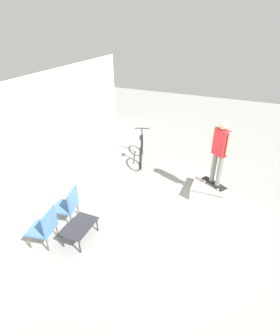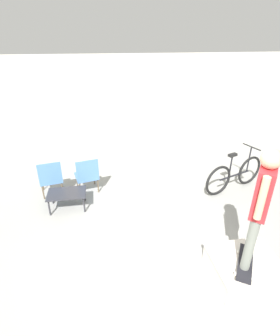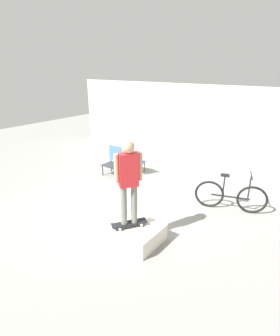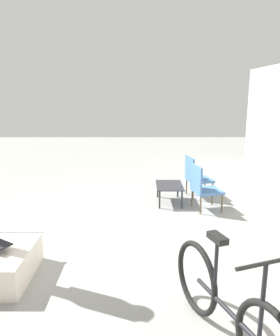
{
  "view_description": "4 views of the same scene",
  "coord_description": "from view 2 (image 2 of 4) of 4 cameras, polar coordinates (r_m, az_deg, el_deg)",
  "views": [
    {
      "loc": [
        -5.05,
        -1.44,
        4.47
      ],
      "look_at": [
        0.34,
        0.82,
        1.06
      ],
      "focal_mm": 28.0,
      "sensor_mm": 36.0,
      "label": 1
    },
    {
      "loc": [
        -0.69,
        -3.52,
        3.49
      ],
      "look_at": [
        0.08,
        1.15,
        1.06
      ],
      "focal_mm": 28.0,
      "sensor_mm": 36.0,
      "label": 2
    },
    {
      "loc": [
        4.42,
        -4.64,
        3.6
      ],
      "look_at": [
        0.24,
        0.74,
        0.95
      ],
      "focal_mm": 28.0,
      "sensor_mm": 36.0,
      "label": 3
    },
    {
      "loc": [
        5.09,
        0.92,
        2.26
      ],
      "look_at": [
        -0.09,
        0.91,
        1.07
      ],
      "focal_mm": 35.0,
      "sensor_mm": 36.0,
      "label": 4
    }
  ],
  "objects": [
    {
      "name": "patio_chair_right",
      "position": [
        6.41,
        -11.47,
        -1.34
      ],
      "size": [
        0.62,
        0.62,
        0.91
      ],
      "rotation": [
        0.0,
        0.0,
        3.36
      ],
      "color": "brown",
      "rests_on": "ground_plane"
    },
    {
      "name": "ground_plane",
      "position": [
        5.0,
        1.35,
        -17.04
      ],
      "size": [
        24.0,
        24.0,
        0.0
      ],
      "primitive_type": "plane",
      "color": "gray"
    },
    {
      "name": "bicycle",
      "position": [
        6.85,
        19.9,
        -1.35
      ],
      "size": [
        1.75,
        0.74,
        1.07
      ],
      "rotation": [
        0.0,
        0.0,
        0.35
      ],
      "color": "black",
      "rests_on": "ground_plane"
    },
    {
      "name": "coffee_table",
      "position": [
        6.0,
        -15.64,
        -5.61
      ],
      "size": [
        0.83,
        0.55,
        0.39
      ],
      "color": "#2D2D33",
      "rests_on": "ground_plane"
    },
    {
      "name": "house_wall_back",
      "position": [
        8.32,
        -4.4,
        13.26
      ],
      "size": [
        12.0,
        0.06,
        3.0
      ],
      "color": "beige",
      "rests_on": "ground_plane"
    },
    {
      "name": "person_skater",
      "position": [
        3.75,
        24.8,
        -6.64
      ],
      "size": [
        0.39,
        0.47,
        1.81
      ],
      "rotation": [
        0.0,
        0.0,
        0.92
      ],
      "color": "gray",
      "rests_on": "skateboard_on_ramp"
    },
    {
      "name": "skate_ramp_box",
      "position": [
        4.71,
        21.71,
        -19.69
      ],
      "size": [
        1.04,
        0.89,
        0.41
      ],
      "color": "silver",
      "rests_on": "ground_plane"
    },
    {
      "name": "skateboard_on_ramp",
      "position": [
        4.41,
        21.93,
        -18.57
      ],
      "size": [
        0.58,
        0.76,
        0.07
      ],
      "rotation": [
        0.0,
        0.0,
        1.0
      ],
      "color": "black",
      "rests_on": "skate_ramp_box"
    },
    {
      "name": "patio_chair_left",
      "position": [
        6.51,
        -18.86,
        -1.87
      ],
      "size": [
        0.61,
        0.61,
        0.91
      ],
      "rotation": [
        0.0,
        0.0,
        3.33
      ],
      "color": "brown",
      "rests_on": "ground_plane"
    }
  ]
}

